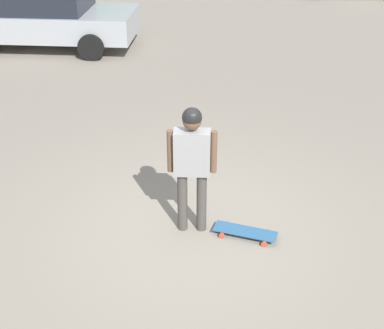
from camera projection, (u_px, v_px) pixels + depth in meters
The scene contains 4 objects.
ground_plane at pixel (192, 228), 6.63m from camera, with size 220.00×220.00×0.00m, color gray.
person at pixel (192, 158), 6.14m from camera, with size 0.50×0.39×1.62m.
skateboard at pixel (245, 232), 6.46m from camera, with size 0.79×0.43×0.08m.
car_parked_near at pixel (44, 17), 12.87m from camera, with size 4.75×3.78×1.41m.
Camera 1 is at (3.04, -4.45, 3.95)m, focal length 50.00 mm.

